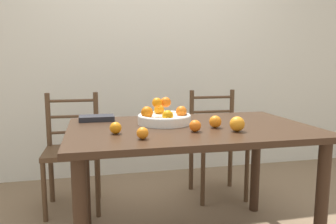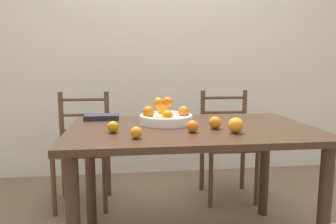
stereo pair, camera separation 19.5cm
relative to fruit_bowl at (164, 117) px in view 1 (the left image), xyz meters
The scene contains 11 objects.
wall_back 1.47m from the fruit_bowl, 84.27° to the left, with size 8.00×0.06×2.60m.
dining_table 0.24m from the fruit_bowl, 40.62° to the right, with size 1.45×0.92×0.77m.
fruit_bowl is the anchor object (origin of this frame).
orange_loose_0 0.30m from the fruit_bowl, 67.38° to the right, with size 0.07×0.07×0.07m.
orange_loose_1 0.40m from the fruit_bowl, 143.60° to the right, with size 0.06×0.06×0.06m.
orange_loose_2 0.33m from the fruit_bowl, 36.71° to the right, with size 0.07×0.07×0.07m.
orange_loose_3 0.43m from the fruit_bowl, 116.69° to the right, with size 0.06×0.06×0.06m.
orange_loose_4 0.47m from the fruit_bowl, 42.94° to the right, with size 0.08×0.08×0.08m.
chair_left 0.96m from the fruit_bowl, 133.06° to the left, with size 0.43×0.41×0.91m.
chair_right 0.96m from the fruit_bowl, 46.63° to the left, with size 0.43×0.41×0.91m.
book_stack 0.46m from the fruit_bowl, 152.86° to the left, with size 0.23×0.14×0.03m.
Camera 1 is at (-0.57, -1.86, 1.15)m, focal length 35.00 mm.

